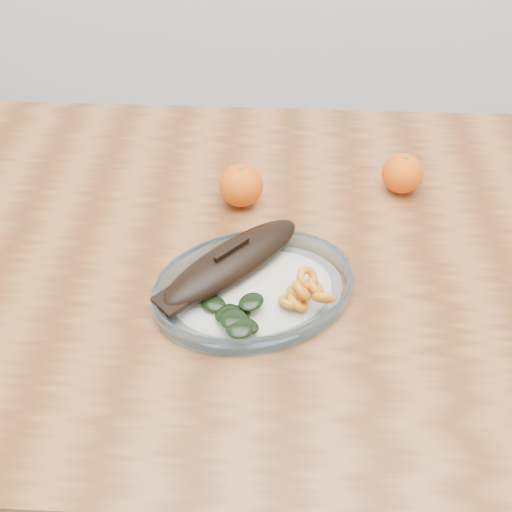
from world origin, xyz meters
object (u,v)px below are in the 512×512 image
(plated_meal, at_px, (253,286))
(orange_right, at_px, (402,173))
(orange_left, at_px, (241,185))
(dining_table, at_px, (286,298))

(plated_meal, height_order, orange_right, plated_meal)
(orange_right, bearing_deg, orange_left, -170.03)
(dining_table, bearing_deg, orange_right, 41.54)
(orange_left, distance_m, orange_right, 0.26)
(plated_meal, relative_size, orange_left, 9.16)
(plated_meal, bearing_deg, dining_table, 40.52)
(dining_table, relative_size, orange_right, 17.90)
(orange_left, height_order, orange_right, orange_left)
(dining_table, xyz_separation_m, orange_left, (-0.08, 0.12, 0.13))
(dining_table, distance_m, orange_right, 0.28)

